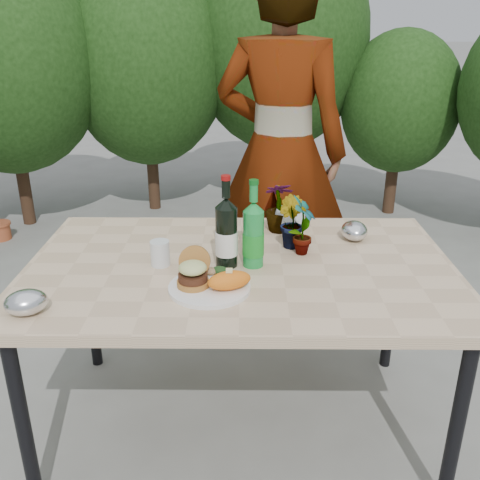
{
  "coord_description": "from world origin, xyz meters",
  "views": [
    {
      "loc": [
        0.01,
        -1.82,
        1.6
      ],
      "look_at": [
        0.0,
        -0.08,
        0.88
      ],
      "focal_mm": 40.0,
      "sensor_mm": 36.0,
      "label": 1
    }
  ],
  "objects_px": {
    "wine_bottle": "(226,234)",
    "person": "(281,152)",
    "patio_table": "(240,277)",
    "dinner_plate": "(210,288)"
  },
  "relations": [
    {
      "from": "dinner_plate",
      "to": "wine_bottle",
      "type": "xyz_separation_m",
      "value": [
        0.05,
        0.2,
        0.12
      ]
    },
    {
      "from": "person",
      "to": "wine_bottle",
      "type": "bearing_deg",
      "value": 90.55
    },
    {
      "from": "patio_table",
      "to": "person",
      "type": "height_order",
      "value": "person"
    },
    {
      "from": "patio_table",
      "to": "wine_bottle",
      "type": "bearing_deg",
      "value": -165.44
    },
    {
      "from": "wine_bottle",
      "to": "person",
      "type": "bearing_deg",
      "value": 55.58
    },
    {
      "from": "patio_table",
      "to": "wine_bottle",
      "type": "relative_size",
      "value": 4.62
    },
    {
      "from": "person",
      "to": "patio_table",
      "type": "bearing_deg",
      "value": 93.24
    },
    {
      "from": "dinner_plate",
      "to": "wine_bottle",
      "type": "height_order",
      "value": "wine_bottle"
    },
    {
      "from": "wine_bottle",
      "to": "person",
      "type": "distance_m",
      "value": 0.99
    },
    {
      "from": "dinner_plate",
      "to": "wine_bottle",
      "type": "bearing_deg",
      "value": 75.0
    }
  ]
}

